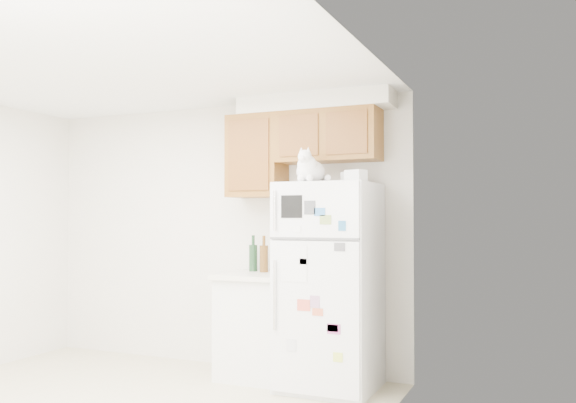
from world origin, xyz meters
The scene contains 8 objects.
room_shell centered at (0.12, 0.24, 1.67)m, with size 3.84×4.04×2.52m.
refrigerator centered at (1.28, 1.61, 0.85)m, with size 0.76×0.78×1.70m.
base_counter centered at (0.59, 1.68, 0.46)m, with size 0.64×0.64×0.92m.
cat centered at (1.18, 1.43, 1.81)m, with size 0.27×0.40×0.28m.
storage_box_back centered at (1.44, 1.78, 1.75)m, with size 0.18×0.13×0.10m, color white.
storage_box_front centered at (1.56, 1.45, 1.74)m, with size 0.15×0.11×0.09m, color white.
bottle_green centered at (0.45, 1.84, 1.09)m, with size 0.08×0.08×0.33m, color #19381E, non-canonical shape.
bottle_amber centered at (0.58, 1.80, 1.09)m, with size 0.08×0.08×0.33m, color #593814, non-canonical shape.
Camera 1 is at (2.98, -3.18, 1.41)m, focal length 38.00 mm.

